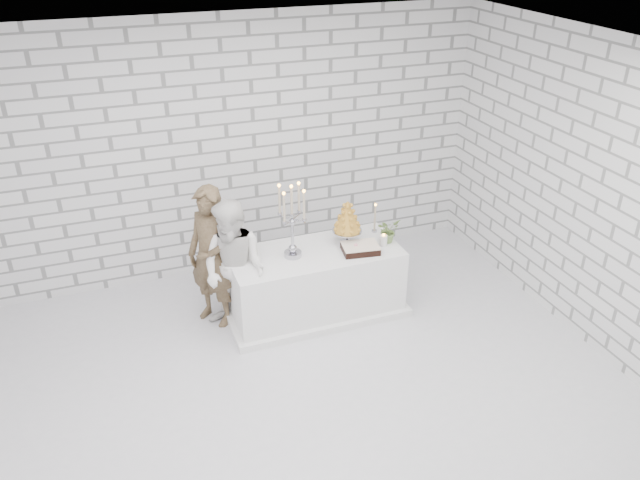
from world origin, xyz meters
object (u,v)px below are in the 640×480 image
at_px(cake_table, 315,282).
at_px(groom, 211,257).
at_px(bride, 235,269).
at_px(croquembouche, 347,222).
at_px(candelabra, 292,222).

relative_size(cake_table, groom, 1.17).
relative_size(groom, bride, 1.06).
xyz_separation_m(groom, croquembouche, (1.43, -0.16, 0.23)).
bearing_deg(bride, croquembouche, 50.73).
relative_size(groom, candelabra, 1.93).
bearing_deg(groom, bride, -2.61).
bearing_deg(candelabra, bride, -178.91).
bearing_deg(bride, candelabra, 48.07).
distance_m(cake_table, croquembouche, 0.74).
distance_m(groom, croquembouche, 1.46).
height_order(candelabra, croquembouche, candelabra).
distance_m(groom, candelabra, 0.92).
distance_m(groom, bride, 0.31).
relative_size(groom, croquembouche, 3.10).
distance_m(cake_table, bride, 0.93).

